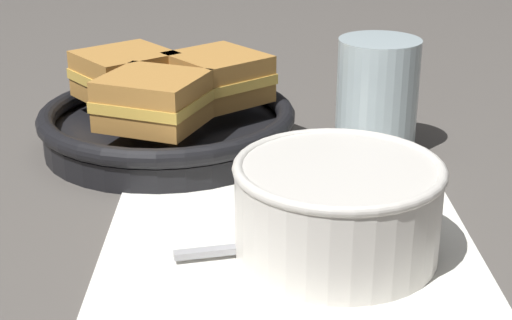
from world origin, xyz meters
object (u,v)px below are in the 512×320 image
at_px(sandwich_near_right, 125,74).
at_px(drinking_glass, 377,96).
at_px(spoon, 311,241).
at_px(sandwich_near_left, 218,77).
at_px(skillet, 168,126).
at_px(soup_bowl, 337,204).
at_px(sandwich_far_left, 154,100).

distance_m(sandwich_near_right, drinking_glass, 0.25).
height_order(spoon, sandwich_near_left, sandwich_near_left).
xyz_separation_m(spoon, sandwich_near_right, (-0.16, 0.25, 0.06)).
bearing_deg(skillet, drinking_glass, -4.60).
height_order(soup_bowl, sandwich_near_right, sandwich_near_right).
bearing_deg(sandwich_far_left, soup_bowl, -50.11).
xyz_separation_m(sandwich_near_left, sandwich_far_left, (-0.06, -0.07, 0.00)).
height_order(soup_bowl, skillet, soup_bowl).
height_order(skillet, sandwich_near_left, sandwich_near_left).
bearing_deg(sandwich_near_left, sandwich_near_right, 172.61).
bearing_deg(sandwich_far_left, drinking_glass, 10.10).
bearing_deg(sandwich_near_left, skillet, -157.39).
distance_m(sandwich_near_left, drinking_glass, 0.16).
bearing_deg(sandwich_far_left, sandwich_near_left, 52.61).
bearing_deg(drinking_glass, skillet, 175.40).
distance_m(skillet, drinking_glass, 0.21).
xyz_separation_m(sandwich_near_right, drinking_glass, (0.25, -0.05, -0.01)).
distance_m(skillet, sandwich_far_left, 0.07).
bearing_deg(drinking_glass, sandwich_near_left, 166.33).
bearing_deg(spoon, sandwich_near_right, 111.99).
bearing_deg(drinking_glass, sandwich_far_left, -169.90).
relative_size(sandwich_near_left, sandwich_far_left, 1.06).
bearing_deg(sandwich_near_right, sandwich_near_left, -7.39).
xyz_separation_m(sandwich_near_right, sandwich_far_left, (0.04, -0.09, 0.00)).
distance_m(soup_bowl, sandwich_far_left, 0.23).
xyz_separation_m(sandwich_near_left, sandwich_near_right, (-0.09, 0.01, 0.00)).
relative_size(skillet, sandwich_far_left, 2.24).
relative_size(sandwich_near_left, drinking_glass, 1.08).
relative_size(soup_bowl, skillet, 0.60).
xyz_separation_m(skillet, drinking_glass, (0.20, -0.02, 0.03)).
xyz_separation_m(spoon, skillet, (-0.12, 0.22, 0.01)).
relative_size(soup_bowl, drinking_glass, 1.36).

